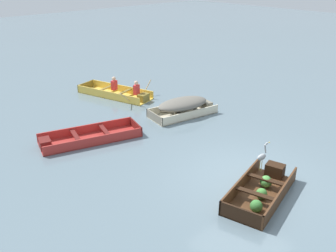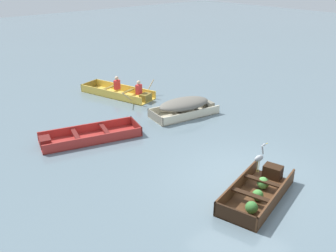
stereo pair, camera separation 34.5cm
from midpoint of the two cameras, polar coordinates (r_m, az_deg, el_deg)
ground_plane at (r=11.25m, az=12.42°, el=-7.89°), size 80.00×80.00×0.00m
dinghy_dark_varnish_foreground at (r=10.49m, az=14.57°, el=-9.60°), size 2.92×1.78×0.42m
skiff_cream_near_moored at (r=15.33m, az=3.21°, el=3.10°), size 2.92×1.65×0.71m
skiff_red_mid_moored at (r=13.55m, az=-11.59°, el=-1.59°), size 3.68×2.10×0.35m
rowboat_yellow_with_crew at (r=17.75m, az=-6.60°, el=5.11°), size 2.55×3.82×0.93m
heron_on_dinghy at (r=10.63m, az=14.65°, el=-4.64°), size 0.46×0.17×0.84m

